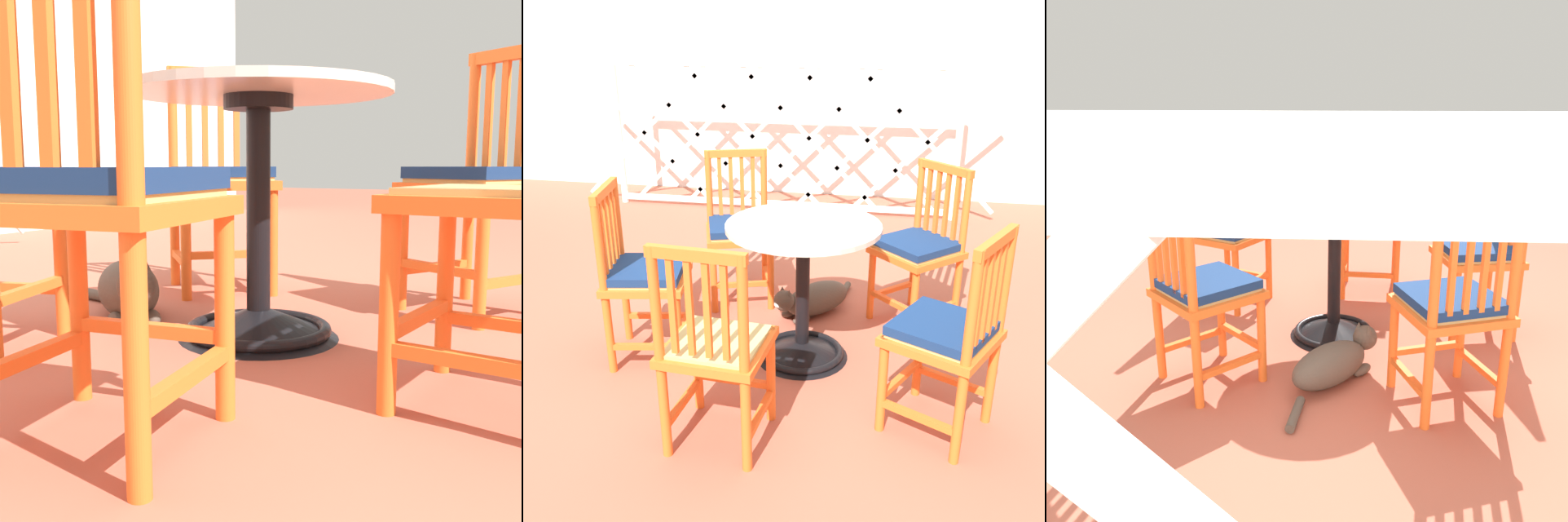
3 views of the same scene
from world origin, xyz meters
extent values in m
plane|color=#AD5642|center=(0.00, 0.00, 0.00)|extent=(24.00, 24.00, 0.00)
cone|color=black|center=(0.11, 0.23, 0.05)|extent=(0.48, 0.48, 0.10)
torus|color=black|center=(0.11, 0.23, 0.03)|extent=(0.44, 0.44, 0.04)
cylinder|color=black|center=(0.11, 0.23, 0.37)|extent=(0.07, 0.07, 0.66)
cylinder|color=black|center=(0.11, 0.23, 0.68)|extent=(0.20, 0.20, 0.04)
cylinder|color=beige|center=(0.11, 0.23, 0.72)|extent=(0.76, 0.76, 0.02)
cylinder|color=orange|center=(-0.53, 0.30, 0.23)|extent=(0.04, 0.04, 0.45)
cylinder|color=orange|center=(-0.46, -0.03, 0.23)|extent=(0.04, 0.04, 0.45)
cylinder|color=orange|center=(-0.80, -0.09, 0.46)|extent=(0.04, 0.04, 0.91)
cube|color=orange|center=(-0.69, 0.27, 0.14)|extent=(0.34, 0.09, 0.03)
cube|color=orange|center=(-0.63, -0.06, 0.14)|extent=(0.34, 0.09, 0.03)
cube|color=orange|center=(-0.50, 0.13, 0.17)|extent=(0.09, 0.34, 0.03)
cube|color=orange|center=(-0.66, 0.10, 0.43)|extent=(0.47, 0.47, 0.04)
cube|color=tan|center=(-0.66, 0.10, 0.45)|extent=(0.41, 0.41, 0.02)
cube|color=orange|center=(-0.84, 0.11, 0.68)|extent=(0.02, 0.03, 0.39)
cube|color=orange|center=(-0.82, 0.04, 0.68)|extent=(0.02, 0.03, 0.39)
cube|color=orange|center=(-0.81, -0.03, 0.68)|extent=(0.02, 0.03, 0.39)
cube|color=navy|center=(-0.66, 0.10, 0.48)|extent=(0.42, 0.42, 0.04)
cylinder|color=orange|center=(-0.28, -0.31, 0.23)|extent=(0.04, 0.04, 0.45)
cylinder|color=orange|center=(0.06, -0.33, 0.23)|extent=(0.04, 0.04, 0.45)
cube|color=orange|center=(-0.29, -0.47, 0.14)|extent=(0.05, 0.34, 0.03)
cube|color=orange|center=(0.05, -0.50, 0.14)|extent=(0.05, 0.34, 0.03)
cube|color=orange|center=(-0.11, -0.32, 0.17)|extent=(0.34, 0.05, 0.03)
cube|color=orange|center=(-0.12, -0.49, 0.43)|extent=(0.43, 0.43, 0.04)
cube|color=tan|center=(-0.12, -0.49, 0.45)|extent=(0.38, 0.38, 0.02)
cylinder|color=orange|center=(0.54, -0.32, 0.23)|extent=(0.04, 0.04, 0.45)
cylinder|color=orange|center=(0.69, -0.02, 0.23)|extent=(0.04, 0.04, 0.45)
cylinder|color=orange|center=(1.00, -0.18, 0.46)|extent=(0.04, 0.04, 0.91)
cube|color=orange|center=(0.69, -0.40, 0.14)|extent=(0.31, 0.18, 0.03)
cube|color=orange|center=(0.84, -0.10, 0.14)|extent=(0.31, 0.18, 0.03)
cube|color=orange|center=(0.62, -0.17, 0.17)|extent=(0.18, 0.31, 0.03)
cube|color=orange|center=(0.77, -0.25, 0.43)|extent=(0.54, 0.54, 0.04)
cube|color=tan|center=(0.77, -0.25, 0.45)|extent=(0.47, 0.47, 0.02)
cube|color=orange|center=(0.90, -0.36, 0.68)|extent=(0.03, 0.03, 0.39)
cube|color=orange|center=(0.93, -0.30, 0.68)|extent=(0.03, 0.03, 0.39)
cube|color=orange|center=(0.96, -0.24, 0.68)|extent=(0.03, 0.03, 0.39)
cube|color=orange|center=(0.92, -0.33, 0.89)|extent=(0.20, 0.35, 0.04)
cube|color=navy|center=(0.77, -0.25, 0.48)|extent=(0.49, 0.49, 0.04)
cylinder|color=orange|center=(0.68, 0.49, 0.23)|extent=(0.04, 0.04, 0.45)
cylinder|color=orange|center=(0.44, 0.73, 0.23)|extent=(0.04, 0.04, 0.45)
cylinder|color=orange|center=(0.92, 0.73, 0.46)|extent=(0.04, 0.04, 0.91)
cylinder|color=orange|center=(0.68, 0.97, 0.46)|extent=(0.04, 0.04, 0.91)
cube|color=orange|center=(0.80, 0.61, 0.14)|extent=(0.26, 0.26, 0.03)
cube|color=orange|center=(0.56, 0.85, 0.14)|extent=(0.26, 0.26, 0.03)
cube|color=orange|center=(0.56, 0.61, 0.17)|extent=(0.26, 0.26, 0.03)
cube|color=orange|center=(0.68, 0.73, 0.43)|extent=(0.57, 0.57, 0.04)
cube|color=tan|center=(0.68, 0.73, 0.45)|extent=(0.49, 0.49, 0.02)
cube|color=orange|center=(0.87, 0.78, 0.68)|extent=(0.03, 0.03, 0.39)
cube|color=orange|center=(0.82, 0.83, 0.68)|extent=(0.03, 0.03, 0.39)
cube|color=orange|center=(0.78, 0.88, 0.68)|extent=(0.03, 0.03, 0.39)
cube|color=orange|center=(0.73, 0.92, 0.68)|extent=(0.03, 0.03, 0.39)
cube|color=orange|center=(0.80, 0.85, 0.89)|extent=(0.29, 0.29, 0.04)
cube|color=navy|center=(0.68, 0.73, 0.48)|extent=(0.51, 0.51, 0.04)
cylinder|color=orange|center=(-0.16, 0.75, 0.23)|extent=(0.04, 0.04, 0.45)
cube|color=orange|center=(-0.22, 0.91, 0.14)|extent=(0.13, 0.33, 0.03)
cube|color=orange|center=(-0.32, 0.70, 0.17)|extent=(0.33, 0.13, 0.03)
ellipsoid|color=#4C4238|center=(0.12, 0.74, 0.10)|extent=(0.45, 0.46, 0.19)
ellipsoid|color=silver|center=(0.06, 0.67, 0.08)|extent=(0.23, 0.23, 0.14)
sphere|color=#4C4238|center=(-0.05, 0.56, 0.15)|extent=(0.12, 0.12, 0.12)
ellipsoid|color=silver|center=(-0.07, 0.53, 0.14)|extent=(0.07, 0.07, 0.04)
cone|color=#4C4238|center=(-0.01, 0.55, 0.20)|extent=(0.04, 0.04, 0.04)
cone|color=#4C4238|center=(-0.06, 0.59, 0.20)|extent=(0.04, 0.04, 0.04)
ellipsoid|color=#4C4238|center=(0.05, 0.59, 0.03)|extent=(0.12, 0.13, 0.05)
ellipsoid|color=#4C4238|center=(-0.03, 0.66, 0.03)|extent=(0.12, 0.13, 0.05)
cylinder|color=#4C4238|center=(0.26, 1.04, 0.02)|extent=(0.07, 0.22, 0.04)
camera|label=1|loc=(-1.51, -0.72, 0.51)|focal=44.52mm
camera|label=2|loc=(0.53, -2.55, 1.66)|focal=42.12mm
camera|label=3|loc=(0.10, 3.01, 1.32)|focal=37.69mm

